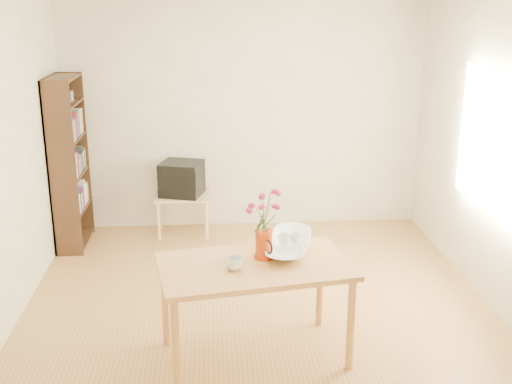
{
  "coord_description": "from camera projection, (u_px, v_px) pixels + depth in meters",
  "views": [
    {
      "loc": [
        -0.36,
        -4.82,
        2.62
      ],
      "look_at": [
        0.0,
        0.3,
        1.0
      ],
      "focal_mm": 45.0,
      "sensor_mm": 36.0,
      "label": 1
    }
  ],
  "objects": [
    {
      "name": "room",
      "position": [
        262.0,
        167.0,
        5.01
      ],
      "size": [
        4.5,
        4.5,
        4.5
      ],
      "color": "#A3723A",
      "rests_on": "ground"
    },
    {
      "name": "bookshelf",
      "position": [
        70.0,
        169.0,
        6.69
      ],
      "size": [
        0.28,
        0.7,
        1.8
      ],
      "color": "black",
      "rests_on": "ground"
    },
    {
      "name": "television",
      "position": [
        182.0,
        178.0,
        7.04
      ],
      "size": [
        0.52,
        0.5,
        0.37
      ],
      "rotation": [
        0.0,
        0.0,
        -0.28
      ],
      "color": "black",
      "rests_on": "tv_stand"
    },
    {
      "name": "bowl",
      "position": [
        289.0,
        221.0,
        4.78
      ],
      "size": [
        0.58,
        0.58,
        0.45
      ],
      "primitive_type": "imported",
      "rotation": [
        0.0,
        0.0,
        -0.24
      ],
      "color": "white",
      "rests_on": "table"
    },
    {
      "name": "pitcher",
      "position": [
        264.0,
        245.0,
        4.66
      ],
      "size": [
        0.14,
        0.21,
        0.22
      ],
      "rotation": [
        0.0,
        0.0,
        0.41
      ],
      "color": "#BB360B",
      "rests_on": "table"
    },
    {
      "name": "teacup_b",
      "position": [
        295.0,
        226.0,
        4.81
      ],
      "size": [
        0.08,
        0.08,
        0.06
      ],
      "primitive_type": "imported",
      "rotation": [
        0.0,
        0.0,
        1.75
      ],
      "color": "white",
      "rests_on": "bowl"
    },
    {
      "name": "mug",
      "position": [
        234.0,
        264.0,
        4.47
      ],
      "size": [
        0.15,
        0.15,
        0.09
      ],
      "primitive_type": "imported",
      "rotation": [
        0.0,
        0.0,
        3.44
      ],
      "color": "white",
      "rests_on": "table"
    },
    {
      "name": "tv_stand",
      "position": [
        183.0,
        201.0,
        7.11
      ],
      "size": [
        0.6,
        0.45,
        0.46
      ],
      "color": "tan",
      "rests_on": "ground"
    },
    {
      "name": "flowers",
      "position": [
        264.0,
        209.0,
        4.58
      ],
      "size": [
        0.24,
        0.24,
        0.35
      ],
      "primitive_type": null,
      "color": "#C32E57",
      "rests_on": "pitcher"
    },
    {
      "name": "teacup_a",
      "position": [
        284.0,
        226.0,
        4.79
      ],
      "size": [
        0.11,
        0.11,
        0.07
      ],
      "primitive_type": "imported",
      "rotation": [
        0.0,
        0.0,
        0.61
      ],
      "color": "white",
      "rests_on": "bowl"
    },
    {
      "name": "table",
      "position": [
        255.0,
        275.0,
        4.61
      ],
      "size": [
        1.47,
        1.0,
        0.75
      ],
      "rotation": [
        0.0,
        0.0,
        0.17
      ],
      "color": "#B87D3F",
      "rests_on": "ground"
    }
  ]
}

